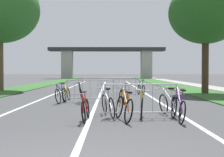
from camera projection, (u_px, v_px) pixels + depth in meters
The scene contains 23 objects.
grass_verge_left at pixel (40, 85), 31.99m from camera, with size 2.92×67.72×0.05m, color #2D5B26.
grass_verge_right at pixel (168, 85), 32.09m from camera, with size 2.92×67.72×0.05m, color #2D5B26.
sidewalk_path_right at pixel (192, 85), 32.11m from camera, with size 2.03×67.72×0.08m, color gray.
lane_stripe_center at pixel (102, 89), 23.93m from camera, with size 0.14×39.18×0.01m, color silver.
lane_stripe_right_lane at pixel (139, 89), 23.95m from camera, with size 0.14×39.18×0.01m, color silver.
lane_stripe_left_lane at pixel (65, 89), 23.91m from camera, with size 0.14×39.18×0.01m, color silver.
overpass_bridge at pixel (107, 58), 60.20m from camera, with size 22.78×3.05×6.10m.
tree_left_pine_near at pixel (0, 10), 21.90m from camera, with size 5.69×5.69×8.31m.
tree_right_cypress_far at pixel (206, 13), 19.10m from camera, with size 4.62×4.62×7.09m.
crowd_barrier_nearest at pixel (141, 101), 9.24m from camera, with size 2.25×0.53×1.05m.
crowd_barrier_second at pixel (90, 91), 14.11m from camera, with size 2.25×0.54×1.05m.
crowd_barrier_third at pixel (118, 86), 19.01m from camera, with size 2.25×0.51×1.05m.
bicycle_yellow_0 at pixel (66, 94), 14.57m from camera, with size 0.50×1.68×0.90m.
bicycle_teal_1 at pixel (123, 95), 13.67m from camera, with size 0.53×1.63×0.92m.
bicycle_blue_2 at pixel (61, 95), 13.73m from camera, with size 0.59×1.65×0.92m.
bicycle_orange_3 at pixel (124, 108), 8.77m from camera, with size 0.54×1.72×0.97m.
bicycle_purple_4 at pixel (178, 108), 8.73m from camera, with size 0.44×1.75×0.99m.
bicycle_black_5 at pixel (81, 95), 13.74m from camera, with size 0.55×1.63×1.02m.
bicycle_silver_6 at pixel (108, 105), 9.68m from camera, with size 0.64×1.73×0.93m.
bicycle_red_7 at pixel (85, 109), 8.76m from camera, with size 0.56×1.63×0.87m.
bicycle_white_8 at pixel (170, 104), 9.77m from camera, with size 0.68×1.60×0.92m.
bicycle_green_9 at pixel (141, 89), 18.46m from camera, with size 0.48×1.72×0.96m.
bicycle_yellow_10 at pixel (142, 105), 9.61m from camera, with size 0.48×1.72×0.89m.
Camera 1 is at (0.60, -4.32, 1.43)m, focal length 48.93 mm.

